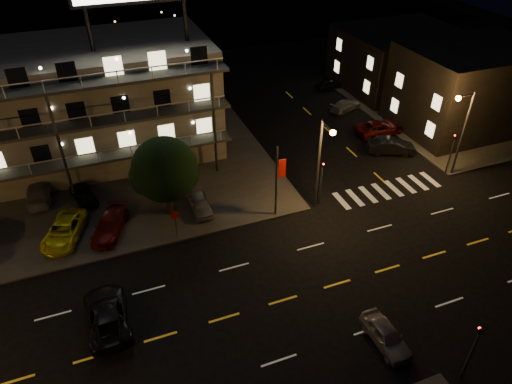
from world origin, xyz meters
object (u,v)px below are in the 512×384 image
object	(u,v)px
tree	(164,171)
side_car_0	(391,146)
road_car_west	(107,315)
road_car_east	(386,335)
lot_car_2	(64,230)
lot_car_7	(39,191)
lot_car_4	(200,204)

from	to	relation	value
tree	side_car_0	distance (m)	22.69
side_car_0	road_car_west	bearing A→B (deg)	135.82
road_car_east	road_car_west	size ratio (longest dim) A/B	0.70
road_car_east	road_car_west	bearing A→B (deg)	152.66
lot_car_2	lot_car_7	world-z (taller)	lot_car_7
lot_car_7	road_car_east	bearing A→B (deg)	131.13
side_car_0	road_car_west	xyz separation A→B (m)	(-28.22, -11.31, -0.01)
road_car_east	side_car_0	bearing A→B (deg)	53.11
tree	lot_car_2	size ratio (longest dim) A/B	1.34
road_car_west	lot_car_4	bearing A→B (deg)	-133.46
lot_car_7	road_car_east	size ratio (longest dim) A/B	1.32
tree	lot_car_4	bearing A→B (deg)	-14.02
road_car_east	road_car_west	xyz separation A→B (m)	(-15.08, 7.26, 0.11)
tree	lot_car_2	world-z (taller)	tree
road_car_west	tree	bearing A→B (deg)	-122.35
tree	lot_car_4	world-z (taller)	tree
lot_car_2	side_car_0	xyz separation A→B (m)	(30.34, 2.13, -0.09)
side_car_0	road_car_east	size ratio (longest dim) A/B	1.22
lot_car_7	road_car_west	size ratio (longest dim) A/B	0.92
lot_car_4	lot_car_7	xyz separation A→B (m)	(-12.18, 6.43, 0.07)
lot_car_2	road_car_east	xyz separation A→B (m)	(17.21, -16.45, -0.20)
lot_car_7	tree	bearing A→B (deg)	150.18
side_car_0	lot_car_4	bearing A→B (deg)	121.00
lot_car_7	road_car_east	world-z (taller)	lot_car_7
tree	road_car_west	xyz separation A→B (m)	(-5.85, -9.44, -3.37)
side_car_0	road_car_east	world-z (taller)	side_car_0
road_car_west	road_car_east	bearing A→B (deg)	153.74
side_car_0	road_car_west	world-z (taller)	side_car_0
tree	lot_car_2	bearing A→B (deg)	-178.14
lot_car_7	road_car_west	distance (m)	15.79
lot_car_2	lot_car_7	bearing A→B (deg)	128.01
tree	lot_car_2	distance (m)	8.63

